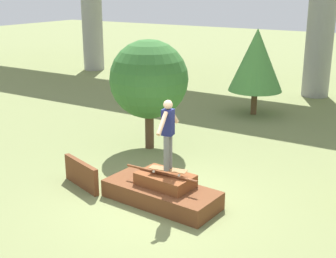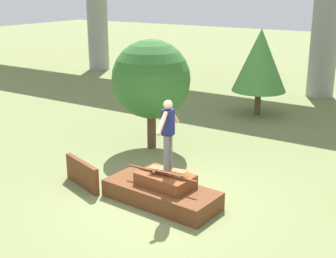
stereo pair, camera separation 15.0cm
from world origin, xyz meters
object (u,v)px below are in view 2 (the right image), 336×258
at_px(skateboard, 168,170).
at_px(skater, 168,131).
at_px(tree_behind_left, 151,79).
at_px(tree_behind_right, 260,60).

xyz_separation_m(skateboard, skater, (0.00, 0.00, 0.86)).
distance_m(skater, tree_behind_left, 3.64).
height_order(skater, tree_behind_right, tree_behind_right).
bearing_deg(skateboard, tree_behind_right, 98.86).
xyz_separation_m(skater, tree_behind_right, (-1.21, 7.78, 0.32)).
distance_m(skateboard, skater, 0.86).
bearing_deg(tree_behind_right, tree_behind_left, -102.75).
distance_m(tree_behind_left, tree_behind_right, 5.14).
relative_size(skateboard, skater, 0.57).
bearing_deg(skateboard, skater, 0.00).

